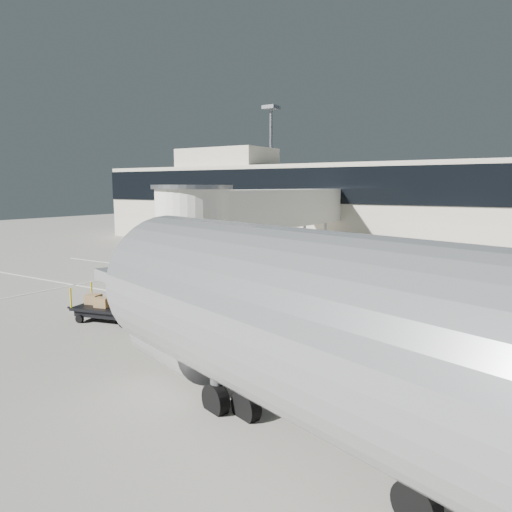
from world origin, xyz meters
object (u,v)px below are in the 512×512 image
(box_cart_near, at_px, (182,310))
(box_cart_far, at_px, (110,309))
(ground_worker, at_px, (153,316))
(suitcase_cart, at_px, (318,308))
(belt_loader, at_px, (230,241))
(aircraft, at_px, (423,361))
(baggage_tug, at_px, (268,299))
(minivan, at_px, (411,274))

(box_cart_near, bearing_deg, box_cart_far, -139.46)
(box_cart_far, distance_m, ground_worker, 3.70)
(suitcase_cart, xyz_separation_m, belt_loader, (-19.12, 19.11, 0.16))
(box_cart_near, xyz_separation_m, aircraft, (12.43, -7.59, 2.42))
(box_cart_far, bearing_deg, baggage_tug, 34.92)
(minivan, bearing_deg, baggage_tug, -98.28)
(ground_worker, distance_m, aircraft, 12.75)
(baggage_tug, height_order, belt_loader, belt_loader)
(suitcase_cart, bearing_deg, box_cart_far, -133.34)
(baggage_tug, distance_m, box_cart_near, 4.36)
(baggage_tug, height_order, suitcase_cart, baggage_tug)
(box_cart_near, bearing_deg, ground_worker, -63.62)
(box_cart_near, xyz_separation_m, ground_worker, (0.86, -2.62, 0.43))
(aircraft, bearing_deg, ground_worker, 174.77)
(baggage_tug, xyz_separation_m, minivan, (4.41, 8.31, 0.41))
(baggage_tug, bearing_deg, minivan, 71.36)
(box_cart_near, distance_m, aircraft, 14.76)
(baggage_tug, xyz_separation_m, suitcase_cart, (2.73, -0.14, -0.07))
(box_cart_near, height_order, minivan, minivan)
(ground_worker, bearing_deg, suitcase_cart, 50.25)
(box_cart_far, xyz_separation_m, aircraft, (15.13, -5.88, 2.41))
(aircraft, bearing_deg, minivan, 124.77)
(box_cart_near, bearing_deg, aircraft, -23.21)
(minivan, xyz_separation_m, aircraft, (5.95, -19.73, 1.96))
(suitcase_cart, bearing_deg, baggage_tug, -172.02)
(box_cart_near, distance_m, belt_loader, 26.92)
(aircraft, bearing_deg, baggage_tug, 150.20)
(box_cart_far, distance_m, minivan, 16.63)
(baggage_tug, relative_size, suitcase_cart, 0.69)
(belt_loader, height_order, aircraft, aircraft)
(belt_loader, relative_size, aircraft, 0.18)
(minivan, distance_m, aircraft, 20.70)
(belt_loader, bearing_deg, baggage_tug, -46.24)
(box_cart_near, distance_m, minivan, 13.78)
(box_cart_near, relative_size, aircraft, 0.19)
(box_cart_near, distance_m, box_cart_far, 3.19)
(box_cart_far, bearing_deg, belt_loader, 101.05)
(ground_worker, bearing_deg, aircraft, -30.99)
(suitcase_cart, height_order, box_cart_far, box_cart_far)
(suitcase_cart, relative_size, minivan, 0.80)
(box_cart_far, relative_size, minivan, 0.85)
(baggage_tug, bearing_deg, belt_loader, 140.12)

